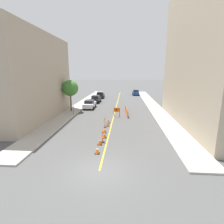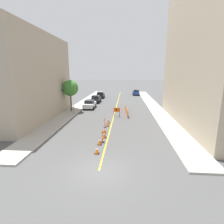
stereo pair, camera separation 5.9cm
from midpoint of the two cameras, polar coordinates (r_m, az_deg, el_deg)
The scene contains 22 objects.
ground_plane at distance 12.76m, azimuth -4.27°, elevation -18.53°, with size 300.00×300.00×0.00m, color #4C4C4C.
lane_stripe at distance 36.41m, azimuth 1.49°, elevation 2.32°, with size 0.12×50.00×0.01m.
sidewalk_left at distance 37.47m, azimuth -9.81°, elevation 2.55°, with size 2.60×50.00×0.16m.
sidewalk_right at distance 36.79m, azimuth 12.99°, elevation 2.22°, with size 2.60×50.00×0.16m.
building_facade_left at distance 27.28m, azimuth -25.47°, elevation 10.07°, with size 6.00×17.04×11.81m.
building_facade_right at distance 24.90m, azimuth 29.03°, elevation 16.40°, with size 6.00×19.57×17.71m.
traffic_cone_nearest at distance 14.91m, azimuth -4.97°, elevation -12.31°, with size 0.41×0.41×0.63m.
traffic_cone_second at distance 16.59m, azimuth -4.10°, elevation -9.52°, with size 0.43×0.43×0.67m.
traffic_cone_third at distance 18.23m, azimuth -2.52°, elevation -7.46°, with size 0.42×0.42×0.63m.
traffic_cone_fourth at distance 19.66m, azimuth -2.51°, elevation -6.00°, with size 0.40×0.40×0.59m.
traffic_cone_fifth at distance 22.00m, azimuth -1.51°, elevation -3.82°, with size 0.39×0.39×0.67m.
traffic_cone_farthest at distance 23.33m, azimuth -1.30°, elevation -2.88°, with size 0.46×0.46×0.65m.
delineator_post_front at distance 17.00m, azimuth -3.21°, elevation -8.20°, with size 0.37×0.37×1.23m.
delineator_post_rear at distance 21.51m, azimuth -2.40°, elevation -3.71°, with size 0.30×0.30×1.19m.
arrow_barricade_primary at distance 26.50m, azimuth 1.52°, elevation 0.55°, with size 0.98×0.10×1.40m.
safety_mesh_fence at distance 28.77m, azimuth 4.64°, elevation 0.43°, with size 0.48×6.25×0.96m.
parked_car_curb_near at distance 33.12m, azimuth -7.37°, elevation 2.57°, with size 1.93×4.30×1.59m.
parked_car_curb_mid at distance 39.56m, azimuth -5.37°, elevation 4.28°, with size 1.95×4.35×1.59m.
parked_car_curb_far at distance 46.56m, azimuth -3.90°, elevation 5.58°, with size 1.95×4.36×1.59m.
parked_car_opposite_side at distance 52.95m, azimuth 7.72°, elevation 6.37°, with size 1.93×4.31×1.59m.
parking_meter_near_curb at distance 28.09m, azimuth -12.59°, elevation 1.13°, with size 0.12×0.11×1.32m.
street_tree_left_near at distance 30.25m, azimuth -13.55°, elevation 7.56°, with size 2.66×2.66×5.24m.
Camera 1 is at (1.67, -10.77, 6.62)m, focal length 28.00 mm.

